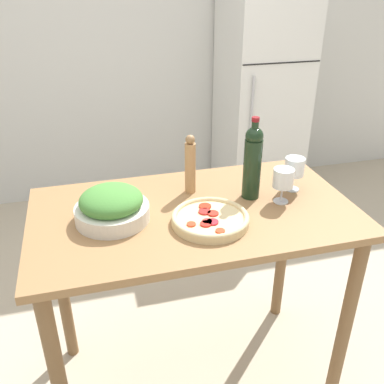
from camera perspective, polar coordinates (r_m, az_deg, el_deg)
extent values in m
plane|color=#BCAD93|center=(2.28, 0.25, -23.03)|extent=(14.00, 14.00, 0.00)
cube|color=silver|center=(3.54, -9.22, 19.82)|extent=(6.40, 0.06, 2.60)
cube|color=silver|center=(3.55, 9.09, 11.87)|extent=(0.60, 0.63, 1.63)
cube|color=black|center=(3.19, 11.92, 16.49)|extent=(0.59, 0.01, 0.01)
cylinder|color=#B2B2B7|center=(3.20, 7.86, 8.65)|extent=(0.02, 0.02, 0.74)
cube|color=olive|center=(1.68, 0.31, -2.82)|extent=(1.26, 0.70, 0.03)
cylinder|color=brown|center=(1.96, 19.73, -16.49)|extent=(0.06, 0.06, 0.90)
cylinder|color=brown|center=(2.15, -17.07, -11.60)|extent=(0.06, 0.06, 0.90)
cylinder|color=brown|center=(2.34, 12.03, -7.22)|extent=(0.06, 0.06, 0.90)
cylinder|color=black|center=(1.73, 8.01, 3.04)|extent=(0.07, 0.07, 0.25)
sphere|color=black|center=(1.67, 8.32, 7.39)|extent=(0.07, 0.07, 0.07)
cylinder|color=black|center=(1.66, 8.39, 8.35)|extent=(0.03, 0.03, 0.06)
cylinder|color=maroon|center=(1.65, 8.48, 9.57)|extent=(0.03, 0.03, 0.02)
cylinder|color=silver|center=(1.76, 11.75, -1.21)|extent=(0.06, 0.06, 0.00)
cylinder|color=silver|center=(1.74, 11.85, -0.22)|extent=(0.01, 0.01, 0.06)
cylinder|color=white|center=(1.71, 12.08, 1.85)|extent=(0.08, 0.08, 0.08)
cylinder|color=maroon|center=(1.73, 11.98, 0.93)|extent=(0.07, 0.07, 0.01)
cylinder|color=silver|center=(1.87, 13.17, 0.40)|extent=(0.06, 0.06, 0.00)
cylinder|color=silver|center=(1.85, 13.28, 1.34)|extent=(0.01, 0.01, 0.06)
cylinder|color=white|center=(1.82, 13.52, 3.31)|extent=(0.08, 0.08, 0.08)
cylinder|color=maroon|center=(1.83, 13.42, 2.53)|extent=(0.07, 0.07, 0.02)
cylinder|color=#AD7F51|center=(1.75, -0.24, 3.19)|extent=(0.04, 0.04, 0.22)
sphere|color=#936C45|center=(1.71, -0.24, 7.01)|extent=(0.04, 0.04, 0.04)
cylinder|color=silver|center=(1.62, -10.56, -2.77)|extent=(0.28, 0.28, 0.06)
ellipsoid|color=#478438|center=(1.59, -10.73, -1.08)|extent=(0.23, 0.23, 0.10)
cylinder|color=#DBC189|center=(1.58, 2.45, -3.78)|extent=(0.29, 0.29, 0.03)
torus|color=#DBC189|center=(1.57, 2.46, -3.33)|extent=(0.29, 0.29, 0.02)
cylinder|color=red|center=(1.49, 3.79, -5.20)|extent=(0.03, 0.03, 0.01)
cylinder|color=red|center=(1.60, 1.70, -2.62)|extent=(0.05, 0.05, 0.01)
cylinder|color=red|center=(1.53, 1.69, -4.29)|extent=(0.04, 0.04, 0.01)
cylinder|color=red|center=(1.54, 2.75, -4.01)|extent=(0.04, 0.04, 0.01)
cylinder|color=red|center=(1.59, 2.82, -2.86)|extent=(0.04, 0.04, 0.01)
cylinder|color=red|center=(1.64, 1.75, -1.91)|extent=(0.05, 0.05, 0.01)
cylinder|color=red|center=(1.52, -0.10, -4.31)|extent=(0.03, 0.03, 0.01)
cylinder|color=red|center=(1.54, 2.03, -3.94)|extent=(0.04, 0.04, 0.01)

